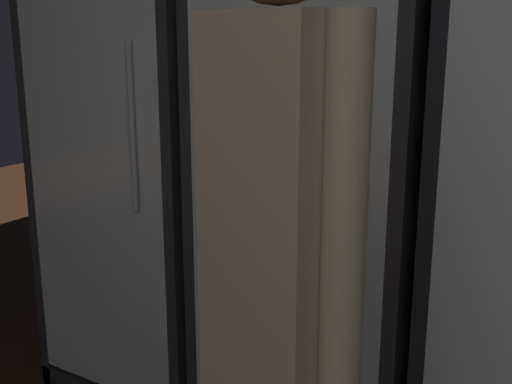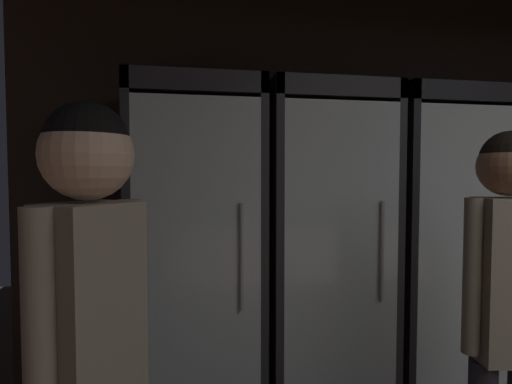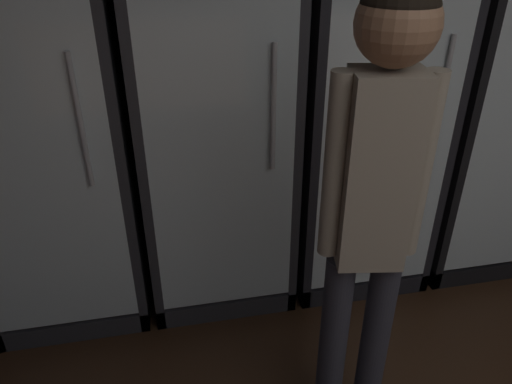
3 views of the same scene
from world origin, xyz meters
The scene contains 6 objects.
wall_back centered at (0.00, 3.03, 1.40)m, with size 6.00×0.06×2.80m, color black.
cooler_far_left centered at (-1.95, 2.71, 0.94)m, with size 0.67×0.65×1.91m.
cooler_left centered at (-1.25, 2.71, 0.94)m, with size 0.67×0.65×1.91m.
cooler_center centered at (-0.55, 2.71, 0.94)m, with size 0.67×0.65×1.91m.
shopper_near centered at (-0.90, 1.74, 1.01)m, with size 0.30×0.21×1.59m.
shopper_far centered at (-2.23, 1.51, 0.98)m, with size 0.26×0.26×1.60m.
Camera 2 is at (-2.01, 0.54, 1.44)m, focal length 27.75 mm.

